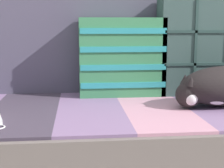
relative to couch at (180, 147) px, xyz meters
The scene contains 5 objects.
couch is the anchor object (origin of this frame).
sofa_backrest 0.59m from the couch, 90.00° to the left, with size 2.11×0.14×0.57m.
throw_pillow_quilted 0.49m from the couch, 49.55° to the left, with size 0.45×0.14×0.44m.
throw_pillow_striped 0.47m from the couch, 138.11° to the left, with size 0.39×0.14×0.35m.
sleeping_cat 0.31m from the couch, 20.41° to the right, with size 0.44×0.28×0.16m.
Camera 1 is at (-0.43, -1.22, 0.69)m, focal length 55.00 mm.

